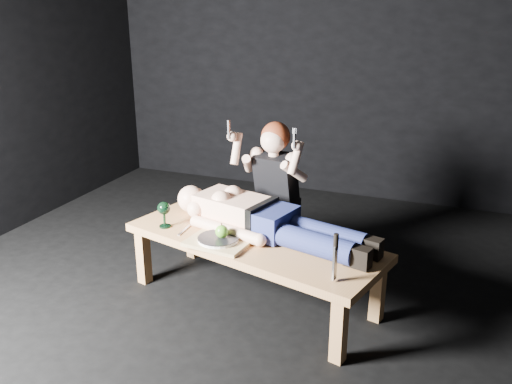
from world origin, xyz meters
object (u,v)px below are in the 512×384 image
table (253,269)px  serving_tray (218,242)px  kneeling_woman (280,192)px  carving_knife (335,258)px  lying_man (269,217)px  goblet (164,215)px

table → serving_tray: size_ratio=4.44×
table → serving_tray: (-0.17, -0.16, 0.24)m
kneeling_woman → table: bearing=-79.5°
kneeling_woman → serving_tray: bearing=-93.0°
carving_knife → lying_man: bearing=154.5°
carving_knife → table: bearing=164.0°
lying_man → goblet: 0.71m
serving_tray → kneeling_woman: bearing=77.9°
kneeling_woman → serving_tray: kneeling_woman is taller
kneeling_woman → serving_tray: size_ratio=2.98×
table → kneeling_woman: (-0.02, 0.58, 0.35)m
goblet → carving_knife: carving_knife is taller
lying_man → serving_tray: 0.37m
goblet → lying_man: bearing=11.4°
goblet → carving_knife: size_ratio=0.64×
serving_tray → carving_knife: (0.79, -0.20, 0.13)m
table → goblet: bearing=-161.2°
lying_man → goblet: lying_man is taller
lying_man → carving_knife: bearing=-25.5°
lying_man → carving_knife: 0.71m
kneeling_woman → carving_knife: 1.14m
lying_man → kneeling_woman: kneeling_woman is taller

